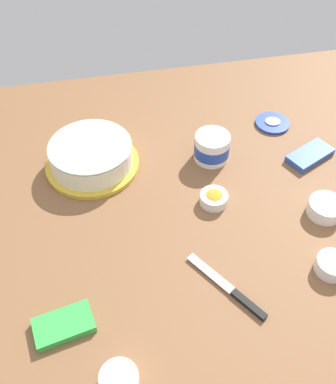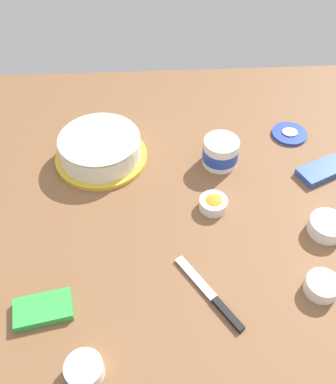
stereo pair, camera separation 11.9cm
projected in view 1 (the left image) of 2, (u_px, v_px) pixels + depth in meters
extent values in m
plane|color=brown|center=(213.00, 221.00, 1.17)|extent=(1.54, 1.54, 0.00)
cylinder|color=gold|center=(93.00, 164.00, 1.31)|extent=(0.28, 0.28, 0.01)
cylinder|color=pink|center=(91.00, 156.00, 1.28)|extent=(0.23, 0.23, 0.05)
cylinder|color=white|center=(91.00, 155.00, 1.28)|extent=(0.25, 0.25, 0.06)
ellipsoid|color=white|center=(89.00, 146.00, 1.25)|extent=(0.25, 0.25, 0.02)
cylinder|color=white|center=(212.00, 147.00, 1.31)|extent=(0.11, 0.11, 0.09)
cylinder|color=#2347B2|center=(212.00, 148.00, 1.31)|extent=(0.11, 0.11, 0.04)
cylinder|color=white|center=(213.00, 138.00, 1.28)|extent=(0.09, 0.09, 0.01)
cylinder|color=#233DAD|center=(272.00, 123.00, 1.44)|extent=(0.11, 0.11, 0.01)
ellipsoid|color=white|center=(273.00, 121.00, 1.44)|extent=(0.05, 0.05, 0.01)
cube|color=silver|center=(210.00, 273.00, 1.05)|extent=(0.09, 0.13, 0.00)
cube|color=black|center=(249.00, 305.00, 0.99)|extent=(0.07, 0.09, 0.01)
cylinder|color=white|center=(214.00, 199.00, 1.20)|extent=(0.08, 0.08, 0.03)
cylinder|color=orange|center=(214.00, 198.00, 1.20)|extent=(0.07, 0.07, 0.01)
ellipsoid|color=orange|center=(214.00, 196.00, 1.19)|extent=(0.05, 0.05, 0.02)
cylinder|color=white|center=(332.00, 265.00, 1.05)|extent=(0.08, 0.08, 0.04)
cylinder|color=pink|center=(332.00, 265.00, 1.05)|extent=(0.07, 0.07, 0.01)
ellipsoid|color=pink|center=(333.00, 264.00, 1.05)|extent=(0.06, 0.06, 0.02)
cylinder|color=white|center=(119.00, 380.00, 0.87)|extent=(0.08, 0.08, 0.04)
cylinder|color=blue|center=(119.00, 380.00, 0.86)|extent=(0.07, 0.07, 0.01)
ellipsoid|color=blue|center=(119.00, 378.00, 0.86)|extent=(0.06, 0.06, 0.02)
cylinder|color=white|center=(325.00, 208.00, 1.17)|extent=(0.10, 0.10, 0.04)
cylinder|color=#B251C6|center=(326.00, 207.00, 1.17)|extent=(0.08, 0.08, 0.01)
ellipsoid|color=#B251C6|center=(326.00, 206.00, 1.17)|extent=(0.07, 0.07, 0.02)
cube|color=green|center=(64.00, 325.00, 0.96)|extent=(0.14, 0.10, 0.02)
cube|color=#2D51B2|center=(310.00, 155.00, 1.33)|extent=(0.17, 0.13, 0.02)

